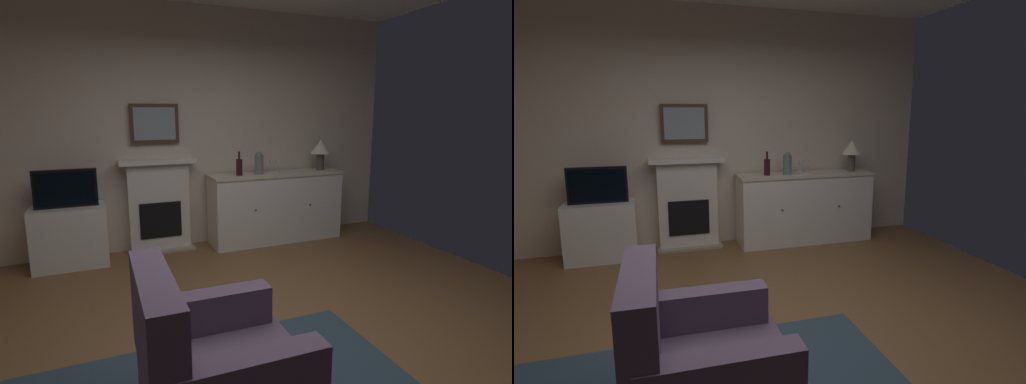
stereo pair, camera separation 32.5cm
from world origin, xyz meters
The scene contains 13 objects.
ground_plane centered at (0.00, 0.00, -0.05)m, with size 5.40×5.20×0.10m, color brown.
wall_rear centered at (0.00, 2.57, 1.43)m, with size 5.40×0.06×2.86m, color beige.
fireplace_unit centered at (-0.43, 2.44, 0.55)m, with size 0.87×0.30×1.10m.
framed_picture centered at (-0.43, 2.49, 1.50)m, with size 0.55×0.04×0.45m.
sideboard_cabinet centered at (1.01, 2.26, 0.44)m, with size 1.72×0.49×0.88m.
table_lamp centered at (1.66, 2.26, 1.16)m, with size 0.26×0.26×0.40m.
wine_bottle centered at (0.51, 2.23, 0.99)m, with size 0.08×0.08×0.29m.
wine_glass_left centered at (0.93, 2.21, 1.00)m, with size 0.07×0.07×0.16m.
wine_glass_center centered at (1.04, 2.28, 1.00)m, with size 0.07×0.07×0.16m.
vase_decorative centered at (0.76, 2.21, 1.02)m, with size 0.11×0.11×0.28m.
tv_cabinet centered at (-1.41, 2.28, 0.33)m, with size 0.75×0.42×0.65m.
tv_set centered at (-1.41, 2.26, 0.85)m, with size 0.62×0.07×0.40m.
armchair centered at (-0.66, -0.58, 0.38)m, with size 0.82×0.79×0.92m.
Camera 2 is at (-0.84, -2.40, 1.63)m, focal length 28.23 mm.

